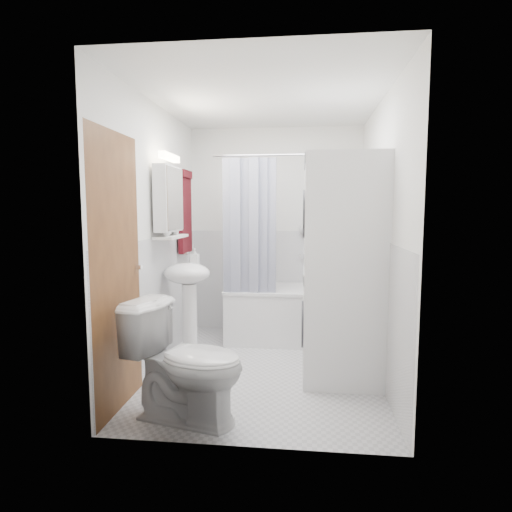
# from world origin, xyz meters

# --- Properties ---
(floor) EXTENTS (2.60, 2.60, 0.00)m
(floor) POSITION_xyz_m (0.00, 0.00, 0.00)
(floor) COLOR silver
(floor) RESTS_ON ground
(room_walls) EXTENTS (2.60, 2.60, 2.60)m
(room_walls) POSITION_xyz_m (0.00, 0.00, 1.49)
(room_walls) COLOR white
(room_walls) RESTS_ON ground
(wainscot) EXTENTS (1.98, 2.58, 2.58)m
(wainscot) POSITION_xyz_m (0.00, 0.29, 0.60)
(wainscot) COLOR white
(wainscot) RESTS_ON ground
(door) EXTENTS (0.05, 2.00, 2.00)m
(door) POSITION_xyz_m (-0.95, -0.55, 1.00)
(door) COLOR brown
(door) RESTS_ON ground
(bathtub) EXTENTS (1.55, 0.73, 0.59)m
(bathtub) POSITION_xyz_m (0.27, 0.92, 0.33)
(bathtub) COLOR white
(bathtub) RESTS_ON ground
(tub_spout) EXTENTS (0.04, 0.12, 0.04)m
(tub_spout) POSITION_xyz_m (0.47, 1.25, 0.91)
(tub_spout) COLOR silver
(tub_spout) RESTS_ON room_walls
(curtain_rod) EXTENTS (1.73, 0.02, 0.02)m
(curtain_rod) POSITION_xyz_m (0.27, 0.61, 2.00)
(curtain_rod) COLOR silver
(curtain_rod) RESTS_ON room_walls
(shower_curtain) EXTENTS (0.55, 0.02, 1.45)m
(shower_curtain) POSITION_xyz_m (-0.22, 0.61, 1.25)
(shower_curtain) COLOR #131A43
(shower_curtain) RESTS_ON curtain_rod
(sink) EXTENTS (0.44, 0.37, 1.04)m
(sink) POSITION_xyz_m (-0.75, 0.15, 0.70)
(sink) COLOR white
(sink) RESTS_ON ground
(medicine_cabinet) EXTENTS (0.13, 0.50, 0.71)m
(medicine_cabinet) POSITION_xyz_m (-0.90, 0.10, 1.57)
(medicine_cabinet) COLOR white
(medicine_cabinet) RESTS_ON room_walls
(shelf) EXTENTS (0.18, 0.54, 0.02)m
(shelf) POSITION_xyz_m (-0.89, 0.10, 1.20)
(shelf) COLOR silver
(shelf) RESTS_ON room_walls
(shower_caddy) EXTENTS (0.22, 0.06, 0.02)m
(shower_caddy) POSITION_xyz_m (0.52, 1.24, 1.15)
(shower_caddy) COLOR silver
(shower_caddy) RESTS_ON room_walls
(towel) EXTENTS (0.07, 0.37, 0.89)m
(towel) POSITION_xyz_m (-0.94, 0.75, 1.44)
(towel) COLOR #540A0D
(towel) RESTS_ON room_walls
(washer_dryer) EXTENTS (0.69, 0.68, 1.90)m
(washer_dryer) POSITION_xyz_m (0.68, -0.12, 0.95)
(washer_dryer) COLOR white
(washer_dryer) RESTS_ON ground
(toilet) EXTENTS (0.91, 0.65, 0.81)m
(toilet) POSITION_xyz_m (-0.45, -1.00, 0.41)
(toilet) COLOR white
(toilet) RESTS_ON ground
(soap_pump) EXTENTS (0.08, 0.17, 0.08)m
(soap_pump) POSITION_xyz_m (-0.71, 0.25, 0.95)
(soap_pump) COLOR gray
(soap_pump) RESTS_ON sink
(shelf_bottle) EXTENTS (0.07, 0.18, 0.07)m
(shelf_bottle) POSITION_xyz_m (-0.89, -0.05, 1.25)
(shelf_bottle) COLOR gray
(shelf_bottle) RESTS_ON shelf
(shelf_cup) EXTENTS (0.10, 0.09, 0.10)m
(shelf_cup) POSITION_xyz_m (-0.89, 0.22, 1.26)
(shelf_cup) COLOR gray
(shelf_cup) RESTS_ON shelf
(shampoo_a) EXTENTS (0.13, 0.17, 0.13)m
(shampoo_a) POSITION_xyz_m (0.35, 1.24, 1.23)
(shampoo_a) COLOR gray
(shampoo_a) RESTS_ON shower_caddy
(shampoo_b) EXTENTS (0.08, 0.21, 0.08)m
(shampoo_b) POSITION_xyz_m (0.47, 1.24, 1.20)
(shampoo_b) COLOR navy
(shampoo_b) RESTS_ON shower_caddy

